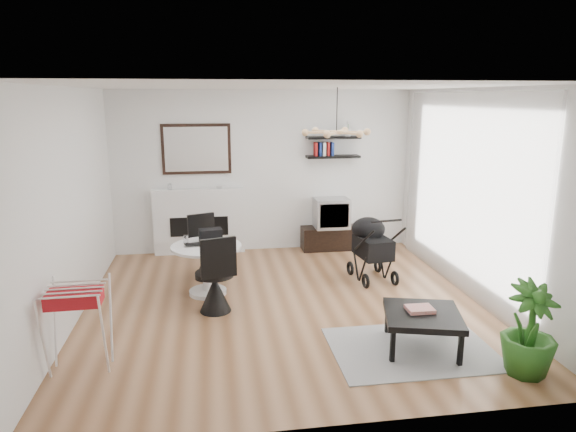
{
  "coord_description": "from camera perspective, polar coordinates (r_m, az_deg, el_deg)",
  "views": [
    {
      "loc": [
        -0.88,
        -6.04,
        2.59
      ],
      "look_at": [
        0.1,
        0.4,
        1.07
      ],
      "focal_mm": 32.0,
      "sensor_mm": 36.0,
      "label": 1
    }
  ],
  "objects": [
    {
      "name": "floor",
      "position": [
        6.63,
        -0.33,
        -9.82
      ],
      "size": [
        5.0,
        5.0,
        0.0
      ],
      "primitive_type": "plane",
      "color": "brown",
      "rests_on": "ground"
    },
    {
      "name": "ceiling",
      "position": [
        6.11,
        -0.36,
        14.19
      ],
      "size": [
        5.0,
        5.0,
        0.0
      ],
      "primitive_type": "plane",
      "color": "white",
      "rests_on": "wall_back"
    },
    {
      "name": "wall_back",
      "position": [
        8.68,
        -2.73,
        4.93
      ],
      "size": [
        5.0,
        0.0,
        5.0
      ],
      "primitive_type": "plane",
      "rotation": [
        1.57,
        0.0,
        0.0
      ],
      "color": "white",
      "rests_on": "floor"
    },
    {
      "name": "wall_left",
      "position": [
        6.38,
        -23.17,
        0.88
      ],
      "size": [
        0.0,
        5.0,
        5.0
      ],
      "primitive_type": "plane",
      "rotation": [
        1.57,
        0.0,
        1.57
      ],
      "color": "white",
      "rests_on": "floor"
    },
    {
      "name": "wall_right",
      "position": [
        7.03,
        20.27,
        2.19
      ],
      "size": [
        0.0,
        5.0,
        5.0
      ],
      "primitive_type": "plane",
      "rotation": [
        1.57,
        0.0,
        -1.57
      ],
      "color": "white",
      "rests_on": "floor"
    },
    {
      "name": "sheer_curtain",
      "position": [
        7.16,
        18.8,
        2.48
      ],
      "size": [
        0.04,
        3.6,
        2.6
      ],
      "primitive_type": "cube",
      "color": "white",
      "rests_on": "wall_right"
    },
    {
      "name": "fireplace",
      "position": [
        8.68,
        -9.87,
        0.29
      ],
      "size": [
        1.5,
        0.17,
        2.16
      ],
      "color": "white",
      "rests_on": "floor"
    },
    {
      "name": "shelf_lower",
      "position": [
        8.71,
        5.01,
        6.59
      ],
      "size": [
        0.9,
        0.25,
        0.04
      ],
      "primitive_type": "cube",
      "color": "black",
      "rests_on": "wall_back"
    },
    {
      "name": "shelf_upper",
      "position": [
        8.68,
        5.06,
        8.69
      ],
      "size": [
        0.9,
        0.25,
        0.04
      ],
      "primitive_type": "cube",
      "color": "black",
      "rests_on": "wall_back"
    },
    {
      "name": "pendant_lamp",
      "position": [
        6.55,
        5.41,
        9.25
      ],
      "size": [
        0.9,
        0.9,
        0.1
      ],
      "primitive_type": null,
      "color": "tan",
      "rests_on": "ceiling"
    },
    {
      "name": "tv_console",
      "position": [
        8.92,
        4.93,
        -2.44
      ],
      "size": [
        1.06,
        0.37,
        0.4
      ],
      "primitive_type": "cube",
      "color": "black",
      "rests_on": "floor"
    },
    {
      "name": "crt_tv",
      "position": [
        8.8,
        4.81,
        0.37
      ],
      "size": [
        0.58,
        0.5,
        0.5
      ],
      "color": "#B2B1B4",
      "rests_on": "tv_console"
    },
    {
      "name": "dining_table",
      "position": [
        6.91,
        -9.01,
        -5.08
      ],
      "size": [
        0.93,
        0.93,
        0.68
      ],
      "color": "white",
      "rests_on": "floor"
    },
    {
      "name": "laptop",
      "position": [
        6.83,
        -10.0,
        -3.22
      ],
      "size": [
        0.36,
        0.28,
        0.03
      ],
      "primitive_type": "imported",
      "rotation": [
        0.0,
        0.0,
        0.26
      ],
      "color": "black",
      "rests_on": "dining_table"
    },
    {
      "name": "black_bag",
      "position": [
        6.98,
        -8.6,
        -2.15
      ],
      "size": [
        0.32,
        0.22,
        0.18
      ],
      "primitive_type": "cube",
      "rotation": [
        0.0,
        0.0,
        0.14
      ],
      "color": "black",
      "rests_on": "dining_table"
    },
    {
      "name": "newspaper",
      "position": [
        6.74,
        -7.67,
        -3.41
      ],
      "size": [
        0.42,
        0.39,
        0.01
      ],
      "primitive_type": "cube",
      "rotation": [
        0.0,
        0.0,
        0.38
      ],
      "color": "silver",
      "rests_on": "dining_table"
    },
    {
      "name": "drinking_glass",
      "position": [
        7.0,
        -11.28,
        -2.53
      ],
      "size": [
        0.06,
        0.06,
        0.11
      ],
      "primitive_type": "cylinder",
      "color": "white",
      "rests_on": "dining_table"
    },
    {
      "name": "chair_far",
      "position": [
        7.56,
        -9.07,
        -4.71
      ],
      "size": [
        0.48,
        0.5,
        0.93
      ],
      "rotation": [
        0.0,
        0.0,
        0.34
      ],
      "color": "black",
      "rests_on": "floor"
    },
    {
      "name": "chair_near",
      "position": [
        6.38,
        -8.07,
        -7.89
      ],
      "size": [
        0.5,
        0.52,
        0.99
      ],
      "rotation": [
        0.0,
        0.0,
        3.39
      ],
      "color": "black",
      "rests_on": "floor"
    },
    {
      "name": "drying_rack",
      "position": [
        5.39,
        -22.27,
        -11.3
      ],
      "size": [
        0.58,
        0.54,
        0.85
      ],
      "rotation": [
        0.0,
        0.0,
        0.03
      ],
      "color": "white",
      "rests_on": "floor"
    },
    {
      "name": "stroller",
      "position": [
        7.52,
        9.23,
        -3.75
      ],
      "size": [
        0.58,
        0.85,
        0.99
      ],
      "rotation": [
        0.0,
        0.0,
        0.12
      ],
      "color": "black",
      "rests_on": "floor"
    },
    {
      "name": "rug",
      "position": [
        5.71,
        13.55,
        -14.16
      ],
      "size": [
        1.67,
        1.21,
        0.01
      ],
      "primitive_type": "cube",
      "color": "gray",
      "rests_on": "floor"
    },
    {
      "name": "coffee_table",
      "position": [
        5.6,
        14.74,
        -10.77
      ],
      "size": [
        0.94,
        0.94,
        0.39
      ],
      "rotation": [
        0.0,
        0.0,
        -0.26
      ],
      "color": "black",
      "rests_on": "rug"
    },
    {
      "name": "magazines",
      "position": [
        5.61,
        14.44,
        -9.98
      ],
      "size": [
        0.28,
        0.22,
        0.04
      ],
      "primitive_type": "cube",
      "rotation": [
        0.0,
        0.0,
        -0.02
      ],
      "color": "#D44135",
      "rests_on": "coffee_table"
    },
    {
      "name": "potted_plant",
      "position": [
        5.43,
        25.24,
        -11.32
      ],
      "size": [
        0.61,
        0.61,
        0.91
      ],
      "primitive_type": "imported",
      "rotation": [
        0.0,
        0.0,
        0.21
      ],
      "color": "#265E1A",
      "rests_on": "floor"
    }
  ]
}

